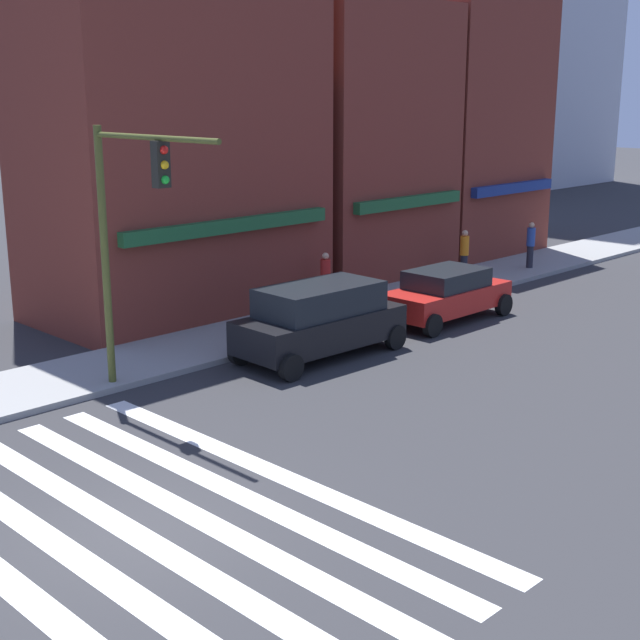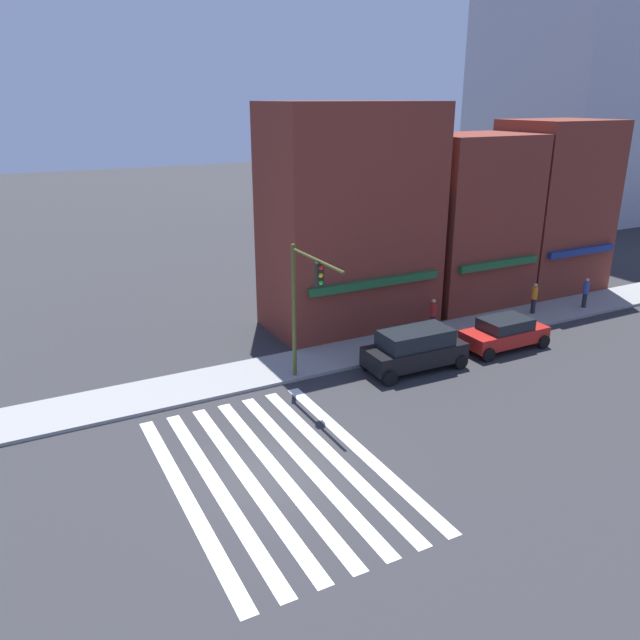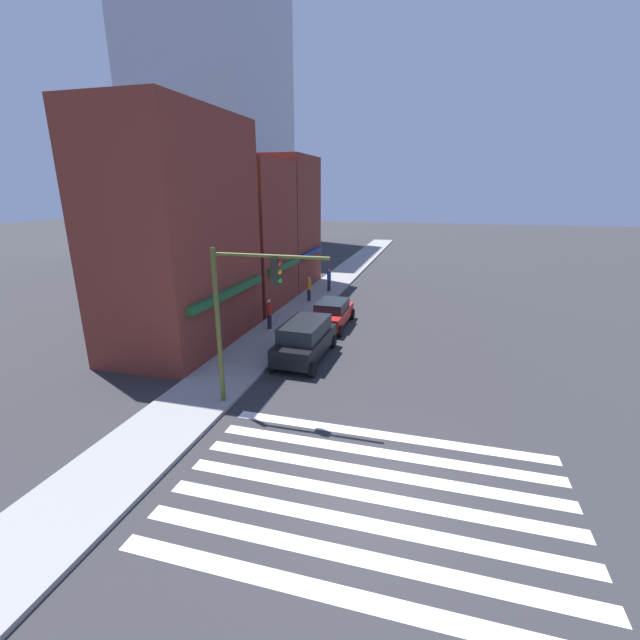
% 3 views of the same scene
% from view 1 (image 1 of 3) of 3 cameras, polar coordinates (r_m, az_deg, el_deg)
% --- Properties ---
extents(ground_plane, '(200.00, 200.00, 0.00)m').
position_cam_1_polar(ground_plane, '(14.85, -11.97, -13.14)').
color(ground_plane, '#2D2D30').
extents(crosswalk_stripes, '(6.76, 10.80, 0.01)m').
position_cam_1_polar(crosswalk_stripes, '(14.85, -11.97, -13.12)').
color(crosswalk_stripes, silver).
rests_on(crosswalk_stripes, ground_plane).
extents(storefront_row, '(22.37, 5.30, 11.64)m').
position_cam_1_polar(storefront_row, '(32.29, 0.19, 11.98)').
color(storefront_row, maroon).
rests_on(storefront_row, ground_plane).
extents(traffic_signal, '(0.32, 4.34, 6.08)m').
position_cam_1_polar(traffic_signal, '(19.95, -12.26, 6.44)').
color(traffic_signal, '#474C1E').
rests_on(traffic_signal, ground_plane).
extents(suv_black, '(4.75, 2.12, 1.94)m').
position_cam_1_polar(suv_black, '(23.26, 0.00, 0.07)').
color(suv_black, black).
rests_on(suv_black, ground_plane).
extents(sedan_red, '(4.40, 2.02, 1.59)m').
position_cam_1_polar(sedan_red, '(27.32, 8.08, 1.69)').
color(sedan_red, '#B21E19').
rests_on(sedan_red, ground_plane).
extents(pedestrian_orange_vest, '(0.32, 0.32, 1.77)m').
position_cam_1_polar(pedestrian_orange_vest, '(33.00, 9.22, 4.25)').
color(pedestrian_orange_vest, '#23232D').
rests_on(pedestrian_orange_vest, sidewalk_left).
extents(pedestrian_blue_shirt, '(0.32, 0.32, 1.77)m').
position_cam_1_polar(pedestrian_blue_shirt, '(35.50, 13.33, 4.75)').
color(pedestrian_blue_shirt, '#23232D').
rests_on(pedestrian_blue_shirt, sidewalk_left).
extents(pedestrian_red_jacket, '(0.32, 0.32, 1.77)m').
position_cam_1_polar(pedestrian_red_jacket, '(28.00, 0.35, 2.63)').
color(pedestrian_red_jacket, '#23232D').
rests_on(pedestrian_red_jacket, sidewalk_left).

